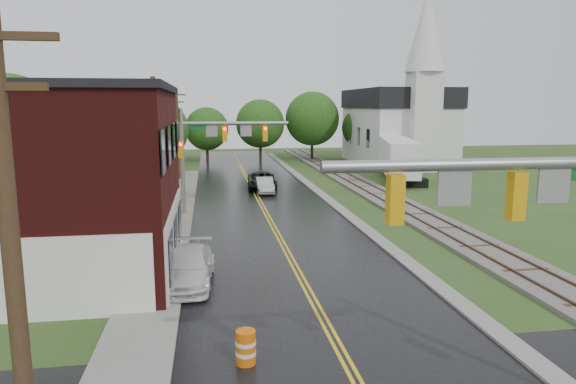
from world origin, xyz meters
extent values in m
cube|color=black|center=(0.00, 30.00, 0.00)|extent=(10.00, 90.00, 0.02)
cube|color=gray|center=(5.40, 35.00, 0.00)|extent=(0.80, 70.00, 0.12)
cube|color=gray|center=(-6.20, 25.00, 0.00)|extent=(2.40, 50.00, 0.12)
cube|color=#440F0E|center=(-12.50, 15.00, 4.00)|extent=(14.00, 10.00, 8.00)
cube|color=silver|center=(-5.45, 15.00, 1.50)|extent=(0.10, 9.50, 3.00)
cube|color=tan|center=(-11.00, 26.00, 3.20)|extent=(8.00, 7.00, 6.40)
cube|color=#3F0F0C|center=(-10.00, 35.00, 2.20)|extent=(7.00, 6.00, 4.40)
cube|color=silver|center=(20.00, 55.00, 3.50)|extent=(10.00, 16.00, 7.00)
cube|color=black|center=(20.00, 55.00, 8.20)|extent=(10.40, 16.40, 2.40)
cube|color=silver|center=(20.00, 47.00, 5.50)|extent=(3.20, 3.20, 11.00)
cone|color=silver|center=(20.00, 47.00, 15.50)|extent=(4.40, 4.40, 9.00)
cube|color=#59544C|center=(10.00, 35.00, 0.10)|extent=(3.20, 80.00, 0.20)
cube|color=#4C3828|center=(9.28, 35.00, 0.24)|extent=(0.10, 80.00, 0.12)
cube|color=#4C3828|center=(10.72, 35.00, 0.24)|extent=(0.10, 80.00, 0.12)
cylinder|color=gray|center=(2.00, 2.00, 6.20)|extent=(7.20, 0.26, 0.26)
cube|color=orange|center=(2.72, 2.00, 5.50)|extent=(0.32, 0.30, 1.05)
cube|color=orange|center=(-0.02, 2.00, 5.50)|extent=(0.32, 0.30, 1.05)
cube|color=gray|center=(3.58, 2.00, 5.70)|extent=(0.75, 0.06, 0.75)
cube|color=gray|center=(1.28, 2.00, 5.70)|extent=(0.75, 0.06, 0.75)
cylinder|color=gray|center=(-5.60, 27.00, 3.60)|extent=(0.28, 0.28, 7.20)
cylinder|color=gray|center=(-2.00, 27.00, 6.20)|extent=(7.20, 0.26, 0.26)
cube|color=orange|center=(-2.72, 27.00, 5.50)|extent=(0.32, 0.30, 1.05)
cube|color=orange|center=(0.02, 27.00, 5.50)|extent=(0.32, 0.30, 1.05)
cube|color=gray|center=(-3.58, 27.00, 5.70)|extent=(0.75, 0.06, 0.75)
cube|color=gray|center=(-1.28, 27.00, 5.70)|extent=(0.75, 0.06, 0.75)
cube|color=#0C5926|center=(-4.30, 27.00, 5.95)|extent=(1.40, 0.04, 0.30)
sphere|color=#FF0C0C|center=(-2.72, 26.82, 5.83)|extent=(0.20, 0.20, 0.20)
cylinder|color=#382616|center=(-6.80, 0.00, 4.50)|extent=(0.28, 0.28, 9.00)
cylinder|color=#382616|center=(-6.80, 22.00, 4.50)|extent=(0.28, 0.28, 9.00)
cube|color=#382616|center=(-6.80, 22.00, 8.40)|extent=(1.80, 0.12, 0.12)
cube|color=#382616|center=(-6.80, 22.00, 7.70)|extent=(1.40, 0.12, 0.12)
cylinder|color=#382616|center=(-6.80, 44.00, 4.50)|extent=(0.28, 0.28, 9.00)
cube|color=#382616|center=(-6.80, 44.00, 8.40)|extent=(1.80, 0.12, 0.12)
cube|color=#382616|center=(-6.80, 44.00, 7.70)|extent=(1.40, 0.12, 0.12)
cylinder|color=black|center=(-18.00, 32.00, 1.71)|extent=(0.36, 0.36, 3.42)
sphere|color=#1D3F12|center=(-18.00, 32.00, 5.89)|extent=(7.60, 7.60, 7.60)
sphere|color=#1D3F12|center=(-17.40, 31.60, 5.23)|extent=(5.32, 5.32, 5.32)
cylinder|color=black|center=(-14.00, 40.00, 1.35)|extent=(0.36, 0.36, 2.70)
sphere|color=#1D3F12|center=(-14.00, 40.00, 4.65)|extent=(6.00, 6.00, 6.00)
sphere|color=#1D3F12|center=(-13.40, 39.60, 4.12)|extent=(4.20, 4.20, 4.20)
cylinder|color=black|center=(-9.00, 46.00, 1.44)|extent=(0.36, 0.36, 2.88)
sphere|color=#1D3F12|center=(-9.00, 46.00, 4.96)|extent=(6.40, 6.40, 6.40)
sphere|color=#1D3F12|center=(-8.40, 45.60, 4.40)|extent=(4.48, 4.48, 4.48)
imported|color=black|center=(0.80, 37.01, 0.74)|extent=(2.79, 5.49, 1.49)
imported|color=#A8A8AD|center=(0.80, 34.88, 0.66)|extent=(1.46, 4.03, 1.32)
imported|color=silver|center=(-4.80, 13.00, 0.72)|extent=(2.38, 5.12, 1.45)
cube|color=black|center=(14.86, 36.06, 0.40)|extent=(2.33, 1.67, 0.80)
cylinder|color=gray|center=(14.86, 44.15, 0.40)|extent=(0.16, 0.16, 0.80)
cube|color=silver|center=(14.86, 40.91, 2.42)|extent=(5.84, 13.23, 3.23)
cylinder|color=#CF6009|center=(-2.91, 5.87, 0.51)|extent=(0.75, 0.75, 1.03)
camera|label=1|loc=(-3.82, -8.01, 7.44)|focal=32.00mm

